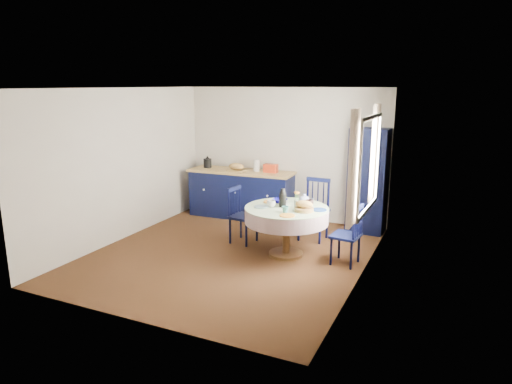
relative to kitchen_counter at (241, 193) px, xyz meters
The scene contains 17 objects.
floor 2.10m from the kitchen_counter, 68.32° to the right, with size 4.50×4.50×0.00m, color black.
ceiling 2.88m from the kitchen_counter, 68.32° to the right, with size 4.50×4.50×0.00m, color white.
wall_back 1.14m from the kitchen_counter, 24.86° to the left, with size 4.00×0.02×2.50m, color silver.
wall_left 2.40m from the kitchen_counter, 123.23° to the right, with size 0.02×4.50×2.50m, color silver.
wall_right 3.44m from the kitchen_counter, 34.59° to the right, with size 0.02×4.50×2.50m, color silver.
window 3.32m from the kitchen_counter, 30.57° to the right, with size 0.10×1.74×1.45m.
kitchen_counter is the anchor object (origin of this frame).
pantry_cabinet 2.46m from the kitchen_counter, ahead, with size 0.65×0.48×1.83m.
dining_table 2.24m from the kitchen_counter, 45.61° to the right, with size 1.26×1.26×1.04m.
chair_left 1.48m from the kitchen_counter, 63.54° to the right, with size 0.43×0.45×0.92m.
chair_far 1.83m from the kitchen_counter, 21.51° to the right, with size 0.48×0.46×1.02m.
chair_right 2.93m from the kitchen_counter, 31.98° to the right, with size 0.42×0.44×0.89m.
mug_a 2.16m from the kitchen_counter, 51.39° to the right, with size 0.13×0.13×0.10m, color silver.
mug_b 2.51m from the kitchen_counter, 48.85° to the right, with size 0.10×0.10×0.09m, color teal.
mug_c 2.32m from the kitchen_counter, 36.76° to the right, with size 0.12×0.12×0.09m, color black.
mug_d 1.90m from the kitchen_counter, 43.23° to the right, with size 0.09×0.09×0.09m, color silver.
cobalt_bowl 1.96m from the kitchen_counter, 45.38° to the right, with size 0.23×0.23×0.06m, color #0D0978.
Camera 1 is at (3.12, -5.86, 2.56)m, focal length 32.00 mm.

